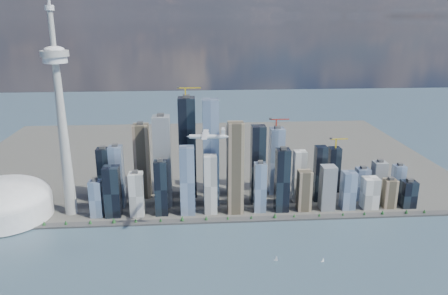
{
  "coord_description": "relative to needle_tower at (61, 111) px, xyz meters",
  "views": [
    {
      "loc": [
        -23.81,
        -609.27,
        426.85
      ],
      "look_at": [
        39.65,
        260.0,
        164.26
      ],
      "focal_mm": 35.0,
      "sensor_mm": 36.0,
      "label": 1
    }
  ],
  "objects": [
    {
      "name": "ground",
      "position": [
        300.0,
        -310.0,
        -235.84
      ],
      "size": [
        4000.0,
        4000.0,
        0.0
      ],
      "primitive_type": "plane",
      "color": "#344E5B",
      "rests_on": "ground"
    },
    {
      "name": "seawall",
      "position": [
        300.0,
        -60.0,
        -233.84
      ],
      "size": [
        1100.0,
        22.0,
        4.0
      ],
      "primitive_type": "cube",
      "color": "#383838",
      "rests_on": "ground"
    },
    {
      "name": "land",
      "position": [
        300.0,
        390.0,
        -234.34
      ],
      "size": [
        1400.0,
        900.0,
        3.0
      ],
      "primitive_type": "cube",
      "color": "#4C4C47",
      "rests_on": "ground"
    },
    {
      "name": "shoreline_trees",
      "position": [
        300.0,
        -60.0,
        -227.06
      ],
      "size": [
        960.53,
        7.2,
        8.8
      ],
      "color": "#3F2D1E",
      "rests_on": "seawall"
    },
    {
      "name": "skyscraper_cluster",
      "position": [
        359.62,
        26.82,
        -151.9
      ],
      "size": [
        736.0,
        142.0,
        269.69
      ],
      "color": "black",
      "rests_on": "land"
    },
    {
      "name": "needle_tower",
      "position": [
        0.0,
        0.0,
        0.0
      ],
      "size": [
        56.0,
        56.0,
        550.5
      ],
      "color": "#AEAFA9",
      "rests_on": "land"
    },
    {
      "name": "dome_stadium",
      "position": [
        -140.0,
        -10.0,
        -196.4
      ],
      "size": [
        200.0,
        200.0,
        86.0
      ],
      "color": "silver",
      "rests_on": "land"
    },
    {
      "name": "airplane",
      "position": [
        301.46,
        -163.41,
        -15.13
      ],
      "size": [
        75.96,
        67.22,
        18.51
      ],
      "rotation": [
        0.0,
        0.0,
        -0.08
      ],
      "color": "white",
      "rests_on": "ground"
    },
    {
      "name": "sailboat_west",
      "position": [
        422.11,
        -226.6,
        -232.42
      ],
      "size": [
        7.71,
        3.44,
        10.66
      ],
      "rotation": [
        0.0,
        0.0,
        -0.22
      ],
      "color": "white",
      "rests_on": "ground"
    },
    {
      "name": "sailboat_east",
      "position": [
        506.09,
        -236.4,
        -233.16
      ],
      "size": [
        5.97,
        3.09,
        8.34
      ],
      "rotation": [
        0.0,
        0.0,
        0.3
      ],
      "color": "white",
      "rests_on": "ground"
    }
  ]
}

